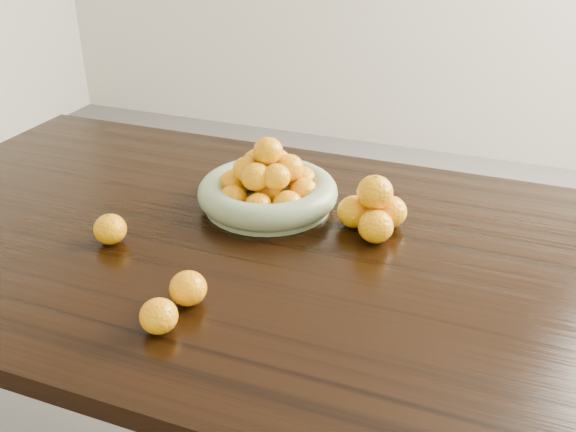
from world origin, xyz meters
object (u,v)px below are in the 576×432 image
(dining_table, at_px, (308,287))
(fruit_bowl, at_px, (268,188))
(loose_orange_0, at_px, (110,229))
(orange_pyramid, at_px, (374,210))

(dining_table, height_order, fruit_bowl, fruit_bowl)
(dining_table, height_order, loose_orange_0, loose_orange_0)
(fruit_bowl, relative_size, loose_orange_0, 4.70)
(orange_pyramid, distance_m, loose_orange_0, 0.54)
(orange_pyramid, bearing_deg, loose_orange_0, -153.66)
(dining_table, relative_size, fruit_bowl, 6.39)
(orange_pyramid, bearing_deg, dining_table, -128.89)
(fruit_bowl, distance_m, orange_pyramid, 0.25)
(dining_table, height_order, orange_pyramid, orange_pyramid)
(fruit_bowl, xyz_separation_m, orange_pyramid, (0.25, -0.03, 0.00))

